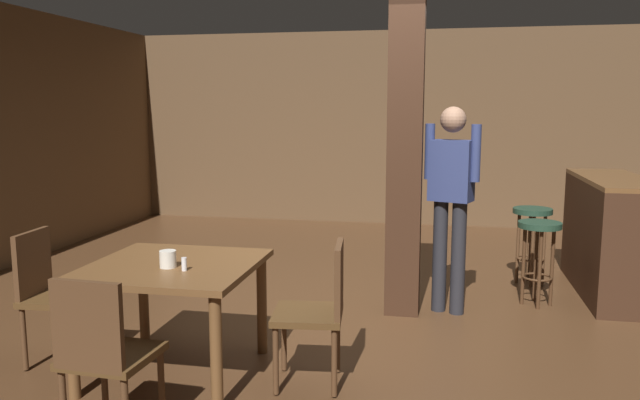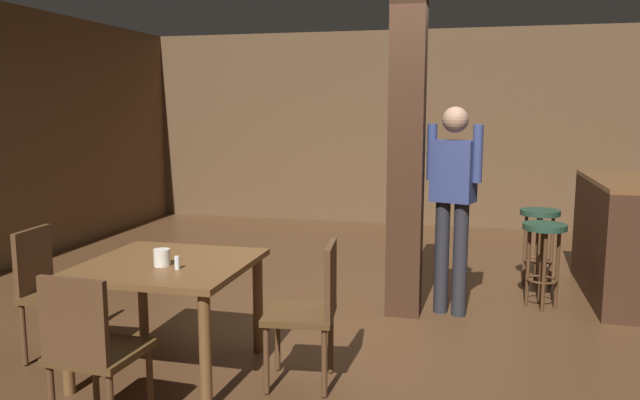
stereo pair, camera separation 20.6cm
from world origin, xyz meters
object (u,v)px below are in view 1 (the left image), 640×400
dining_table (174,280)px  bar_counter (601,234)px  bar_stool_mid (532,226)px  chair_south (103,351)px  standing_person (451,195)px  chair_east (320,306)px  chair_west (50,289)px  salt_shaker (184,264)px  napkin_cup (168,259)px  bar_stool_near (539,242)px

dining_table → bar_counter: size_ratio=0.64×
bar_stool_mid → chair_south: bearing=-125.5°
dining_table → standing_person: 2.39m
chair_east → bar_stool_mid: size_ratio=1.19×
dining_table → chair_west: (-0.90, 0.02, -0.12)m
salt_shaker → bar_counter: (2.96, 2.59, -0.22)m
napkin_cup → bar_counter: (3.10, 2.54, -0.24)m
bar_stool_near → standing_person: bearing=-155.9°
chair_east → bar_stool_mid: (1.58, 2.60, 0.06)m
bar_stool_mid → chair_east: bearing=-121.2°
bar_counter → bar_stool_near: size_ratio=2.21×
chair_south → standing_person: bearing=55.4°
dining_table → napkin_cup: (0.01, -0.10, 0.16)m
chair_south → dining_table: bearing=91.1°
chair_west → bar_counter: bar_counter is taller
bar_stool_mid → bar_stool_near: bearing=-92.5°
chair_west → napkin_cup: chair_west is taller
chair_east → standing_person: size_ratio=0.52×
chair_west → salt_shaker: bearing=-9.4°
chair_south → bar_stool_mid: size_ratio=1.19×
standing_person → napkin_cup: bearing=-135.4°
standing_person → bar_counter: bearing=31.4°
bar_stool_mid → dining_table: bearing=-133.8°
standing_person → bar_stool_near: bearing=24.1°
chair_east → bar_counter: size_ratio=0.55×
standing_person → bar_stool_mid: size_ratio=2.30×
chair_east → bar_stool_near: (1.55, 1.92, 0.05)m
chair_south → bar_stool_mid: chair_south is taller
chair_east → standing_person: standing_person is taller
dining_table → bar_stool_mid: bar_stool_mid is taller
bar_counter → bar_stool_mid: size_ratio=2.18×
bar_stool_near → chair_west: bearing=-150.5°
chair_west → standing_person: (2.63, 1.58, 0.50)m
salt_shaker → bar_stool_mid: 3.67m
bar_counter → bar_stool_near: bearing=-140.8°
chair_west → bar_counter: (4.01, 2.42, 0.05)m
salt_shaker → bar_stool_near: 3.15m
napkin_cup → chair_south: bearing=-89.8°
napkin_cup → bar_stool_near: bearing=39.4°
chair_east → bar_stool_mid: bearing=58.8°
dining_table → chair_east: bearing=1.5°
chair_south → napkin_cup: size_ratio=8.39×
chair_west → standing_person: size_ratio=0.52×
chair_east → bar_counter: bearing=48.2°
bar_counter → bar_stool_near: (-0.61, -0.50, 0.01)m
chair_south → bar_stool_mid: (2.51, 3.51, 0.06)m
bar_stool_mid → bar_counter: bearing=-17.7°
napkin_cup → chair_east: bearing=7.5°
napkin_cup → bar_counter: size_ratio=0.07×
bar_stool_near → napkin_cup: bearing=-140.6°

